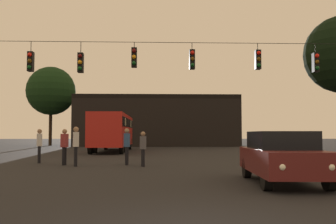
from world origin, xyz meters
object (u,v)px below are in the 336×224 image
(car_near_right, at_px, (282,156))
(pedestrian_trailing, at_px, (76,144))
(tree_left_silhouette, at_px, (51,91))
(city_bus, at_px, (113,129))
(pedestrian_crossing_left, at_px, (64,145))
(pedestrian_crossing_center, at_px, (39,144))
(pedestrian_crossing_right, at_px, (143,147))
(pedestrian_near_bus, at_px, (127,144))

(car_near_right, relative_size, pedestrian_trailing, 2.50)
(tree_left_silhouette, bearing_deg, car_near_right, -65.53)
(city_bus, distance_m, pedestrian_crossing_left, 13.75)
(city_bus, height_order, car_near_right, city_bus)
(city_bus, distance_m, pedestrian_crossing_center, 12.71)
(city_bus, relative_size, tree_left_silhouette, 1.11)
(pedestrian_crossing_left, xyz_separation_m, pedestrian_crossing_center, (-1.52, 1.23, 0.01))
(city_bus, relative_size, car_near_right, 2.49)
(pedestrian_crossing_center, xyz_separation_m, tree_left_silhouette, (-7.38, 28.96, 5.92))
(tree_left_silhouette, bearing_deg, city_bus, -59.68)
(city_bus, xyz_separation_m, tree_left_silhouette, (-9.65, 16.49, 5.01))
(pedestrian_crossing_left, bearing_deg, pedestrian_trailing, -47.50)
(city_bus, distance_m, pedestrian_crossing_right, 14.92)
(pedestrian_crossing_center, relative_size, pedestrian_trailing, 0.96)
(car_near_right, distance_m, pedestrian_crossing_right, 7.27)
(pedestrian_crossing_left, relative_size, pedestrian_trailing, 0.95)
(pedestrian_near_bus, relative_size, tree_left_silhouette, 0.17)
(pedestrian_crossing_center, height_order, pedestrian_crossing_right, pedestrian_crossing_center)
(pedestrian_near_bus, xyz_separation_m, pedestrian_trailing, (-2.22, -0.75, 0.04))
(pedestrian_crossing_left, relative_size, pedestrian_crossing_right, 1.08)
(car_near_right, relative_size, tree_left_silhouette, 0.45)
(car_near_right, bearing_deg, pedestrian_crossing_left, 139.41)
(pedestrian_crossing_left, relative_size, pedestrian_crossing_center, 0.99)
(city_bus, bearing_deg, pedestrian_crossing_center, -100.29)
(city_bus, bearing_deg, pedestrian_crossing_left, -93.09)
(pedestrian_crossing_left, height_order, tree_left_silhouette, tree_left_silhouette)
(pedestrian_crossing_left, distance_m, pedestrian_near_bus, 2.90)
(car_near_right, height_order, pedestrian_crossing_left, pedestrian_crossing_left)
(car_near_right, distance_m, pedestrian_crossing_center, 12.40)
(pedestrian_near_bus, bearing_deg, pedestrian_trailing, -161.28)
(city_bus, relative_size, pedestrian_crossing_center, 6.51)
(pedestrian_crossing_right, bearing_deg, pedestrian_trailing, 177.15)
(pedestrian_crossing_right, bearing_deg, pedestrian_crossing_left, 166.42)
(pedestrian_near_bus, xyz_separation_m, tree_left_silhouette, (-11.80, 30.18, 5.91))
(city_bus, bearing_deg, tree_left_silhouette, 120.32)
(pedestrian_crossing_left, bearing_deg, pedestrian_near_bus, 0.26)
(pedestrian_crossing_right, bearing_deg, pedestrian_crossing_center, 157.83)
(city_bus, relative_size, pedestrian_crossing_right, 7.09)
(pedestrian_crossing_right, relative_size, pedestrian_near_bus, 0.91)
(car_near_right, bearing_deg, pedestrian_crossing_right, 125.73)
(pedestrian_trailing, bearing_deg, car_near_right, -39.86)
(tree_left_silhouette, bearing_deg, pedestrian_crossing_center, -75.70)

